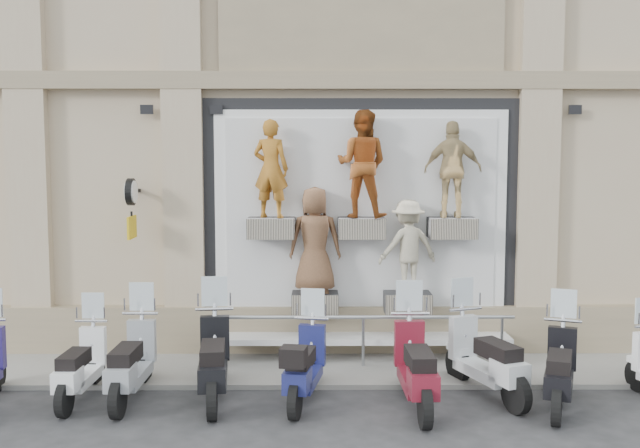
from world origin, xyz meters
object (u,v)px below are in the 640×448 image
(scooter_b, at_px, (80,351))
(scooter_f, at_px, (416,349))
(scooter_c, at_px, (131,346))
(scooter_d, at_px, (213,343))
(scooter_h, at_px, (560,353))
(guard_rail, at_px, (363,343))
(scooter_g, at_px, (486,341))
(scooter_e, at_px, (305,350))
(clock_sign_bracket, at_px, (131,201))

(scooter_b, distance_m, scooter_f, 4.84)
(scooter_c, relative_size, scooter_d, 0.95)
(scooter_b, height_order, scooter_h, scooter_h)
(guard_rail, distance_m, scooter_g, 2.19)
(scooter_b, height_order, scooter_f, scooter_f)
(scooter_c, bearing_deg, guard_rail, 23.13)
(scooter_e, bearing_deg, scooter_d, -172.86)
(scooter_f, xyz_separation_m, scooter_g, (1.10, 0.47, -0.02))
(scooter_d, height_order, scooter_h, scooter_d)
(clock_sign_bracket, xyz_separation_m, scooter_g, (5.62, -1.77, -1.96))
(scooter_b, relative_size, scooter_c, 0.91)
(scooter_e, bearing_deg, scooter_b, -171.52)
(guard_rail, relative_size, clock_sign_bracket, 4.96)
(scooter_b, distance_m, scooter_e, 3.26)
(guard_rail, xyz_separation_m, scooter_f, (0.63, -1.78, 0.39))
(scooter_d, bearing_deg, scooter_g, -3.85)
(scooter_e, height_order, scooter_h, scooter_h)
(guard_rail, xyz_separation_m, clock_sign_bracket, (-3.90, 0.47, 2.34))
(guard_rail, relative_size, scooter_b, 2.78)
(guard_rail, bearing_deg, clock_sign_bracket, 173.16)
(guard_rail, distance_m, scooter_c, 3.77)
(scooter_f, bearing_deg, scooter_b, 174.78)
(scooter_h, bearing_deg, scooter_b, -161.53)
(guard_rail, height_order, scooter_b, scooter_b)
(scooter_g, xyz_separation_m, scooter_h, (0.93, -0.49, -0.04))
(scooter_h, bearing_deg, clock_sign_bracket, -177.66)
(scooter_b, height_order, scooter_d, scooter_d)
(scooter_e, bearing_deg, scooter_h, 6.14)
(scooter_c, xyz_separation_m, scooter_h, (6.11, -0.35, -0.02))
(clock_sign_bracket, height_order, scooter_d, clock_sign_bracket)
(scooter_b, height_order, scooter_g, scooter_g)
(guard_rail, height_order, scooter_f, scooter_f)
(scooter_c, bearing_deg, scooter_g, 2.03)
(clock_sign_bracket, xyz_separation_m, scooter_f, (4.53, -2.25, -1.95))
(guard_rail, distance_m, scooter_d, 2.73)
(scooter_b, xyz_separation_m, scooter_d, (1.93, -0.03, 0.12))
(scooter_e, bearing_deg, scooter_g, 15.19)
(scooter_d, bearing_deg, scooter_h, -9.97)
(scooter_d, bearing_deg, guard_rail, 26.79)
(scooter_c, xyz_separation_m, scooter_g, (5.18, 0.14, 0.02))
(guard_rail, bearing_deg, scooter_c, -157.40)
(guard_rail, relative_size, scooter_h, 2.58)
(clock_sign_bracket, bearing_deg, scooter_e, -34.16)
(scooter_c, distance_m, scooter_e, 2.52)
(scooter_e, xyz_separation_m, scooter_f, (1.57, -0.24, 0.08))
(guard_rail, distance_m, scooter_h, 3.22)
(guard_rail, bearing_deg, scooter_d, -146.99)
(scooter_d, height_order, scooter_g, scooter_d)
(guard_rail, bearing_deg, scooter_b, -161.00)
(scooter_f, distance_m, scooter_g, 1.19)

